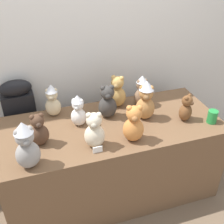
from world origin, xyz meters
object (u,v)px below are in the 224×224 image
(instrument_case, at_px, (24,128))
(teddy_bear_mocha, at_px, (142,91))
(teddy_bear_snow, at_px, (78,111))
(teddy_bear_cocoa, at_px, (39,130))
(teddy_bear_sand, at_px, (52,101))
(teddy_bear_honey, at_px, (117,92))
(teddy_bear_ginger, at_px, (134,125))
(teddy_bear_caramel, at_px, (146,101))
(teddy_bear_charcoal, at_px, (107,103))
(display_table, at_px, (112,159))
(teddy_bear_ash, at_px, (26,146))
(teddy_bear_cream, at_px, (94,131))
(teddy_bear_chestnut, at_px, (186,109))
(party_cup_green, at_px, (212,117))

(instrument_case, distance_m, teddy_bear_mocha, 1.17)
(instrument_case, bearing_deg, teddy_bear_snow, -47.13)
(teddy_bear_cocoa, distance_m, teddy_bear_sand, 0.39)
(teddy_bear_honey, xyz_separation_m, teddy_bear_sand, (-0.56, 0.02, 0.00))
(teddy_bear_sand, height_order, teddy_bear_mocha, teddy_bear_mocha)
(teddy_bear_ginger, height_order, teddy_bear_caramel, teddy_bear_caramel)
(teddy_bear_honey, distance_m, teddy_bear_snow, 0.43)
(teddy_bear_charcoal, bearing_deg, teddy_bear_sand, 167.50)
(teddy_bear_honey, height_order, teddy_bear_caramel, teddy_bear_caramel)
(teddy_bear_honey, bearing_deg, display_table, -85.77)
(display_table, height_order, teddy_bear_caramel, teddy_bear_caramel)
(teddy_bear_sand, xyz_separation_m, teddy_bear_ash, (-0.24, -0.57, 0.03))
(teddy_bear_ash, bearing_deg, teddy_bear_ginger, -7.73)
(teddy_bear_ginger, distance_m, teddy_bear_cream, 0.29)
(teddy_bear_ash, bearing_deg, instrument_case, 81.73)
(teddy_bear_chestnut, bearing_deg, display_table, 134.25)
(teddy_bear_snow, height_order, teddy_bear_cream, teddy_bear_cream)
(teddy_bear_cocoa, relative_size, teddy_bear_cream, 0.91)
(instrument_case, bearing_deg, teddy_bear_cream, -58.56)
(teddy_bear_chestnut, bearing_deg, teddy_bear_ash, 153.33)
(teddy_bear_sand, distance_m, teddy_bear_caramel, 0.77)
(teddy_bear_caramel, relative_size, teddy_bear_charcoal, 1.16)
(teddy_bear_cocoa, height_order, teddy_bear_caramel, teddy_bear_caramel)
(teddy_bear_honey, xyz_separation_m, teddy_bear_caramel, (0.16, -0.26, 0.03))
(teddy_bear_chestnut, bearing_deg, instrument_case, 119.74)
(teddy_bear_ginger, relative_size, teddy_bear_cream, 1.04)
(teddy_bear_caramel, xyz_separation_m, teddy_bear_ash, (-0.96, -0.30, 0.00))
(display_table, relative_size, teddy_bear_ginger, 5.91)
(instrument_case, bearing_deg, teddy_bear_caramel, -30.33)
(teddy_bear_ginger, xyz_separation_m, teddy_bear_snow, (-0.35, 0.32, -0.01))
(teddy_bear_snow, xyz_separation_m, party_cup_green, (1.05, -0.30, -0.08))
(teddy_bear_chestnut, bearing_deg, teddy_bear_cocoa, 143.50)
(teddy_bear_ginger, distance_m, teddy_bear_cocoa, 0.69)
(display_table, relative_size, party_cup_green, 16.35)
(teddy_bear_mocha, bearing_deg, teddy_bear_caramel, -105.95)
(party_cup_green, bearing_deg, teddy_bear_sand, 157.58)
(teddy_bear_cocoa, height_order, teddy_bear_ash, teddy_bear_ash)
(teddy_bear_mocha, bearing_deg, party_cup_green, -45.28)
(display_table, xyz_separation_m, teddy_bear_cream, (-0.20, -0.22, 0.51))
(teddy_bear_caramel, height_order, teddy_bear_chestnut, teddy_bear_caramel)
(teddy_bear_cocoa, xyz_separation_m, teddy_bear_ash, (-0.09, -0.21, 0.05))
(teddy_bear_ginger, xyz_separation_m, teddy_bear_cream, (-0.29, 0.02, -0.01))
(instrument_case, height_order, teddy_bear_cream, teddy_bear_cream)
(teddy_bear_charcoal, bearing_deg, teddy_bear_cream, -111.96)
(teddy_bear_sand, relative_size, teddy_bear_charcoal, 0.97)
(teddy_bear_honey, bearing_deg, teddy_bear_charcoal, -101.99)
(teddy_bear_charcoal, relative_size, party_cup_green, 2.72)
(instrument_case, bearing_deg, party_cup_green, -29.39)
(teddy_bear_mocha, relative_size, party_cup_green, 2.67)
(party_cup_green, bearing_deg, teddy_bear_mocha, 136.38)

